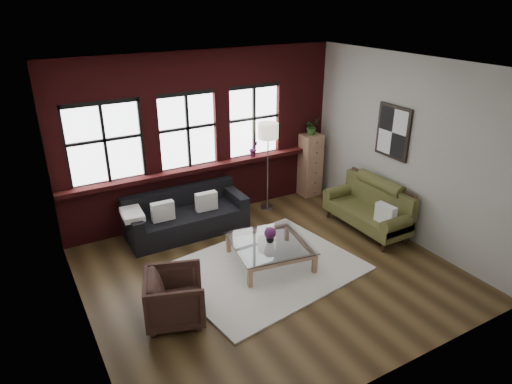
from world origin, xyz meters
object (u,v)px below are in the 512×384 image
vintage_settee (367,207)px  floor_lamp (268,164)px  drawer_chest (310,165)px  armchair (175,297)px  vase (270,239)px  coffee_table (270,253)px  dark_sofa (186,213)px

vintage_settee → floor_lamp: floor_lamp is taller
drawer_chest → floor_lamp: (-1.17, -0.17, 0.29)m
floor_lamp → drawer_chest: bearing=8.4°
armchair → vase: size_ratio=5.82×
drawer_chest → vase: bearing=-138.0°
coffee_table → vintage_settee: bearing=2.6°
dark_sofa → coffee_table: dark_sofa is taller
dark_sofa → armchair: size_ratio=2.78×
coffee_table → floor_lamp: floor_lamp is taller
coffee_table → drawer_chest: bearing=42.0°
coffee_table → drawer_chest: drawer_chest is taller
coffee_table → vase: vase is taller
vintage_settee → drawer_chest: size_ratio=1.30×
dark_sofa → coffee_table: size_ratio=1.82×
drawer_chest → dark_sofa: bearing=-173.9°
dark_sofa → coffee_table: (0.78, -1.68, -0.20)m
vintage_settee → drawer_chest: bearing=87.9°
vintage_settee → dark_sofa: bearing=151.6°
vintage_settee → drawer_chest: 1.91m
armchair → drawer_chest: bearing=-38.8°
coffee_table → floor_lamp: 2.25m
vase → drawer_chest: bearing=42.0°
armchair → coffee_table: size_ratio=0.65×
drawer_chest → floor_lamp: 1.22m
drawer_chest → coffee_table: bearing=-138.0°
vintage_settee → vase: bearing=-177.4°
dark_sofa → armchair: dark_sofa is taller
dark_sofa → drawer_chest: size_ratio=1.60×
dark_sofa → drawer_chest: (3.00, 0.32, 0.29)m
dark_sofa → coffee_table: 1.86m
dark_sofa → armchair: (-1.06, -2.25, -0.04)m
drawer_chest → armchair: bearing=-147.7°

